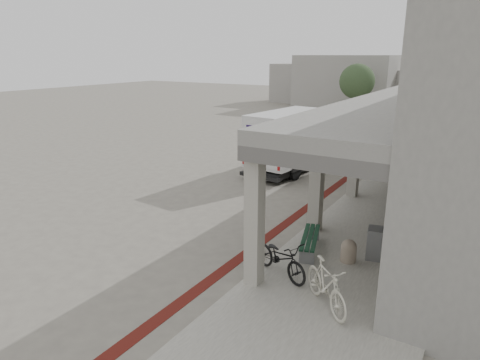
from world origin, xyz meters
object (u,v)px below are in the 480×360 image
Objects in this scene: fedex_truck at (298,138)px; bicycle_cream at (326,285)px; bench at (310,240)px; bicycle_black at (280,257)px; utility_cabinet at (374,243)px.

fedex_truck is 12.71m from bicycle_cream.
bench is 1.04× the size of bicycle_black.
bicycle_black is at bearing 105.20° from bicycle_cream.
bench is at bearing -57.51° from fedex_truck.
utility_cabinet is at bearing 0.49° from bench.
bicycle_cream reaches higher than bicycle_black.
fedex_truck is at bearing 69.37° from bicycle_cream.
utility_cabinet is at bearing 36.93° from bicycle_cream.
utility_cabinet is at bearing -15.32° from bicycle_black.
bicycle_cream reaches higher than bench.
fedex_truck reaches higher than bicycle_black.
bench is (4.35, -8.79, -1.13)m from fedex_truck.
fedex_truck is 3.85× the size of bicycle_cream.
bicycle_black is (-0.10, -1.73, 0.17)m from bench.
bench is 2.24× the size of utility_cabinet.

